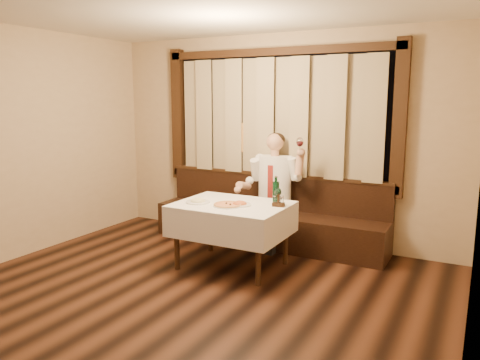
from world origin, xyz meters
The scene contains 10 objects.
room centered at (0.00, 0.97, 1.50)m, with size 5.01×6.01×2.81m.
banquette centered at (0.00, 2.72, 0.31)m, with size 3.20×0.61×0.94m.
dining_table centered at (0.00, 1.70, 0.65)m, with size 1.27×0.97×0.76m.
pizza centered at (0.02, 1.57, 0.77)m, with size 0.33×0.33×0.04m.
pasta_red centered at (0.12, 1.67, 0.79)m, with size 0.26×0.26×0.09m.
pasta_cream centered at (-0.37, 1.55, 0.79)m, with size 0.28×0.28×0.09m.
green_bottle centered at (0.48, 1.86, 0.90)m, with size 0.07×0.07×0.33m.
table_wine_glass centered at (0.52, 1.82, 0.91)m, with size 0.08×0.08×0.21m.
cruet_caddy centered at (0.53, 1.82, 0.81)m, with size 0.14×0.09×0.14m.
seated_man centered at (0.10, 2.63, 0.86)m, with size 0.85×0.63×1.50m.
Camera 1 is at (2.53, -2.88, 1.95)m, focal length 35.00 mm.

